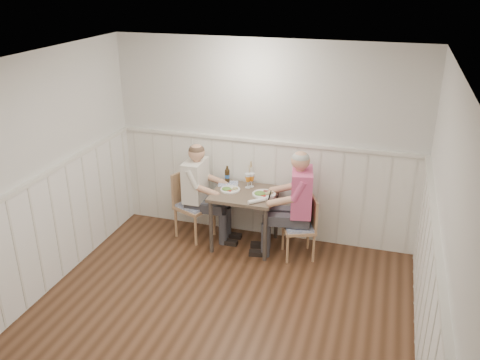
{
  "coord_description": "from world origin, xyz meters",
  "views": [
    {
      "loc": [
        1.49,
        -3.75,
        3.36
      ],
      "look_at": [
        -0.15,
        1.64,
        1.0
      ],
      "focal_mm": 38.0,
      "sensor_mm": 36.0,
      "label": 1
    }
  ],
  "objects_px": {
    "chair_right": "(303,225)",
    "beer_bottle": "(227,175)",
    "diner_cream": "(199,199)",
    "grass_vase": "(249,173)",
    "man_in_pink": "(297,212)",
    "chair_left": "(191,202)",
    "dining_table": "(245,200)"
  },
  "relations": [
    {
      "from": "chair_right",
      "to": "beer_bottle",
      "type": "xyz_separation_m",
      "value": [
        -1.08,
        0.29,
        0.42
      ]
    },
    {
      "from": "diner_cream",
      "to": "grass_vase",
      "type": "xyz_separation_m",
      "value": [
        0.61,
        0.24,
        0.34
      ]
    },
    {
      "from": "diner_cream",
      "to": "grass_vase",
      "type": "height_order",
      "value": "diner_cream"
    },
    {
      "from": "grass_vase",
      "to": "man_in_pink",
      "type": "bearing_deg",
      "value": -23.67
    },
    {
      "from": "chair_left",
      "to": "dining_table",
      "type": "bearing_deg",
      "value": -4.57
    },
    {
      "from": "dining_table",
      "to": "diner_cream",
      "type": "relative_size",
      "value": 0.6
    },
    {
      "from": "chair_left",
      "to": "man_in_pink",
      "type": "bearing_deg",
      "value": -3.45
    },
    {
      "from": "diner_cream",
      "to": "beer_bottle",
      "type": "xyz_separation_m",
      "value": [
        0.33,
        0.2,
        0.29
      ]
    },
    {
      "from": "chair_left",
      "to": "beer_bottle",
      "type": "bearing_deg",
      "value": 22.46
    },
    {
      "from": "dining_table",
      "to": "man_in_pink",
      "type": "xyz_separation_m",
      "value": [
        0.68,
        -0.03,
        -0.05
      ]
    },
    {
      "from": "chair_right",
      "to": "man_in_pink",
      "type": "relative_size",
      "value": 0.57
    },
    {
      "from": "dining_table",
      "to": "chair_right",
      "type": "bearing_deg",
      "value": -3.72
    },
    {
      "from": "dining_table",
      "to": "diner_cream",
      "type": "height_order",
      "value": "diner_cream"
    },
    {
      "from": "man_in_pink",
      "to": "grass_vase",
      "type": "distance_m",
      "value": 0.83
    },
    {
      "from": "chair_left",
      "to": "grass_vase",
      "type": "xyz_separation_m",
      "value": [
        0.73,
        0.22,
        0.41
      ]
    },
    {
      "from": "dining_table",
      "to": "beer_bottle",
      "type": "distance_m",
      "value": 0.45
    },
    {
      "from": "chair_right",
      "to": "man_in_pink",
      "type": "xyz_separation_m",
      "value": [
        -0.08,
        0.02,
        0.15
      ]
    },
    {
      "from": "chair_left",
      "to": "grass_vase",
      "type": "bearing_deg",
      "value": 16.91
    },
    {
      "from": "man_in_pink",
      "to": "beer_bottle",
      "type": "height_order",
      "value": "man_in_pink"
    },
    {
      "from": "dining_table",
      "to": "diner_cream",
      "type": "xyz_separation_m",
      "value": [
        -0.64,
        0.04,
        -0.08
      ]
    },
    {
      "from": "dining_table",
      "to": "chair_left",
      "type": "relative_size",
      "value": 0.89
    },
    {
      "from": "grass_vase",
      "to": "chair_left",
      "type": "bearing_deg",
      "value": -163.09
    },
    {
      "from": "beer_bottle",
      "to": "grass_vase",
      "type": "xyz_separation_m",
      "value": [
        0.29,
        0.04,
        0.05
      ]
    },
    {
      "from": "chair_left",
      "to": "grass_vase",
      "type": "relative_size",
      "value": 2.68
    },
    {
      "from": "chair_left",
      "to": "man_in_pink",
      "type": "xyz_separation_m",
      "value": [
        1.43,
        -0.09,
        0.1
      ]
    },
    {
      "from": "dining_table",
      "to": "beer_bottle",
      "type": "xyz_separation_m",
      "value": [
        -0.31,
        0.24,
        0.21
      ]
    },
    {
      "from": "chair_right",
      "to": "chair_left",
      "type": "relative_size",
      "value": 0.89
    },
    {
      "from": "diner_cream",
      "to": "grass_vase",
      "type": "relative_size",
      "value": 3.98
    },
    {
      "from": "chair_right",
      "to": "grass_vase",
      "type": "bearing_deg",
      "value": 157.17
    },
    {
      "from": "chair_left",
      "to": "grass_vase",
      "type": "height_order",
      "value": "grass_vase"
    },
    {
      "from": "chair_left",
      "to": "diner_cream",
      "type": "height_order",
      "value": "diner_cream"
    },
    {
      "from": "beer_bottle",
      "to": "grass_vase",
      "type": "bearing_deg",
      "value": 7.65
    }
  ]
}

